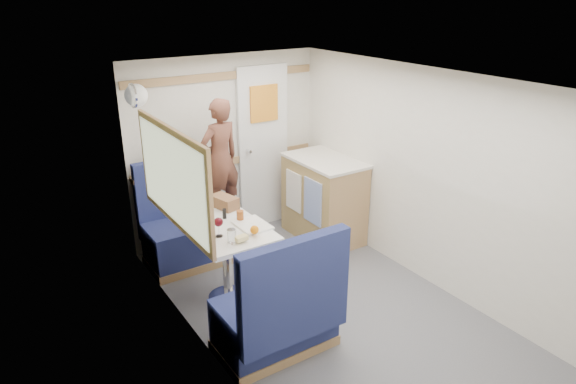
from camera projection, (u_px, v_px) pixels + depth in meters
floor at (355, 332)px, 4.21m from camera, size 4.50×4.50×0.00m
ceiling at (369, 87)px, 3.47m from camera, size 4.50×4.50×0.00m
wall_back at (226, 148)px, 5.59m from camera, size 2.20×0.02×2.00m
wall_left at (230, 260)px, 3.28m from camera, size 0.02×4.50×2.00m
wall_right at (460, 192)px, 4.39m from camera, size 0.02×4.50×2.00m
oak_trim_low at (228, 162)px, 5.63m from camera, size 2.15×0.02×0.08m
oak_trim_high at (224, 76)px, 5.29m from camera, size 2.15×0.02×0.08m
side_window at (172, 178)px, 3.98m from camera, size 0.04×1.30×0.72m
rear_door at (263, 145)px, 5.80m from camera, size 0.62×0.12×1.86m
dinette_table at (226, 243)px, 4.45m from camera, size 0.62×0.92×0.72m
bench_far at (189, 233)px, 5.22m from camera, size 0.90×0.59×1.05m
bench_near at (279, 318)px, 3.87m from camera, size 0.90×0.59×1.05m
ledge at (175, 173)px, 5.21m from camera, size 0.90×0.14×0.04m
dome_light at (136, 95)px, 4.48m from camera, size 0.20×0.20×0.20m
galley_counter at (324, 198)px, 5.66m from camera, size 0.57×0.92×0.92m
person at (220, 159)px, 5.07m from camera, size 0.49×0.37×1.20m
duffel_bag at (178, 160)px, 5.18m from camera, size 0.49×0.35×0.21m
tray at (252, 225)px, 4.40m from camera, size 0.26×0.33×0.02m
orange_fruit at (254, 230)px, 4.21m from camera, size 0.07×0.07×0.07m
cheese_block at (241, 238)px, 4.11m from camera, size 0.11×0.07×0.04m
wine_glass at (218, 223)px, 4.17m from camera, size 0.08×0.08×0.17m
tumbler_left at (232, 236)px, 4.10m from camera, size 0.07×0.07×0.12m
tumbler_mid at (205, 209)px, 4.62m from camera, size 0.06×0.06×0.10m
beer_glass at (240, 216)px, 4.48m from camera, size 0.06×0.06×0.10m
pepper_grinder at (224, 214)px, 4.54m from camera, size 0.03×0.03×0.09m
bread_loaf at (224, 202)px, 4.76m from camera, size 0.20×0.29×0.11m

